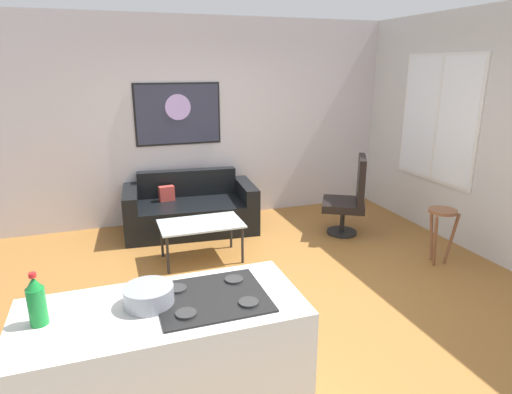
{
  "coord_description": "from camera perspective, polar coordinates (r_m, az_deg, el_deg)",
  "views": [
    {
      "loc": [
        -1.47,
        -3.68,
        2.16
      ],
      "look_at": [
        0.12,
        0.9,
        0.7
      ],
      "focal_mm": 30.78,
      "sensor_mm": 36.0,
      "label": 1
    }
  ],
  "objects": [
    {
      "name": "right_wall",
      "position": [
        5.75,
        26.65,
        7.42
      ],
      "size": [
        0.05,
        6.4,
        2.8
      ],
      "primitive_type": "cube",
      "color": "silver",
      "rests_on": "ground"
    },
    {
      "name": "window",
      "position": [
        6.15,
        22.55,
        9.33
      ],
      "size": [
        0.03,
        1.37,
        1.62
      ],
      "color": "silver"
    },
    {
      "name": "mixing_bowl",
      "position": [
        2.49,
        -13.77,
        -12.4
      ],
      "size": [
        0.27,
        0.27,
        0.11
      ],
      "color": "gray",
      "rests_on": "kitchen_counter"
    },
    {
      "name": "back_wall",
      "position": [
        6.32,
        -5.69,
        9.78
      ],
      "size": [
        6.4,
        0.05,
        2.8
      ],
      "primitive_type": "cube",
      "color": "silver",
      "rests_on": "ground"
    },
    {
      "name": "ground",
      "position": [
        4.52,
        2.31,
        -12.09
      ],
      "size": [
        6.4,
        6.4,
        0.04
      ],
      "primitive_type": "cube",
      "color": "#97622D"
    },
    {
      "name": "wall_painting",
      "position": [
        6.17,
        -10.09,
        10.58
      ],
      "size": [
        1.17,
        0.03,
        0.84
      ],
      "color": "black"
    },
    {
      "name": "couch",
      "position": [
        6.0,
        -8.53,
        -1.77
      ],
      "size": [
        1.78,
        1.01,
        0.77
      ],
      "color": "black",
      "rests_on": "ground"
    },
    {
      "name": "bar_stool",
      "position": [
        5.28,
        22.94,
        -3.09
      ],
      "size": [
        0.35,
        0.34,
        0.64
      ],
      "color": "brown",
      "rests_on": "ground"
    },
    {
      "name": "soda_bottle",
      "position": [
        2.48,
        -26.63,
        -12.03
      ],
      "size": [
        0.09,
        0.09,
        0.28
      ],
      "color": "#198633",
      "rests_on": "kitchen_counter"
    },
    {
      "name": "coffee_table",
      "position": [
        5.01,
        -7.17,
        -3.78
      ],
      "size": [
        0.93,
        0.56,
        0.45
      ],
      "color": "silver",
      "rests_on": "ground"
    },
    {
      "name": "kitchen_counter",
      "position": [
        2.74,
        -11.49,
        -21.98
      ],
      "size": [
        1.54,
        0.69,
        0.94
      ],
      "color": "white",
      "rests_on": "ground"
    },
    {
      "name": "armchair",
      "position": [
        5.83,
        12.17,
        -0.05
      ],
      "size": [
        0.74,
        0.75,
        1.05
      ],
      "color": "black",
      "rests_on": "ground"
    }
  ]
}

